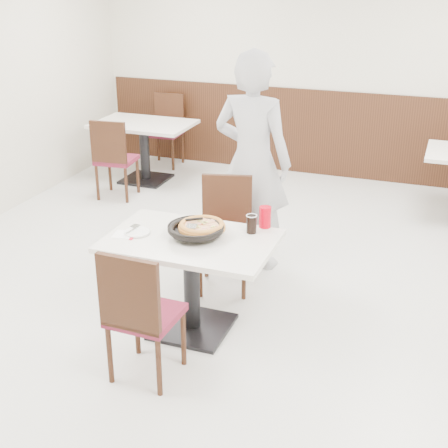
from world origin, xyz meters
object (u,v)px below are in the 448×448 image
(main_table, at_px, (192,285))
(bg_table_left, at_px, (145,152))
(red_cup, at_px, (265,217))
(bg_chair_left_far, at_px, (165,131))
(chair_far, at_px, (224,237))
(pizza_pan, at_px, (196,232))
(pizza, at_px, (202,227))
(bg_chair_left_near, at_px, (116,158))
(cola_glass, at_px, (252,225))
(side_plate, at_px, (137,232))
(diner_person, at_px, (252,162))
(chair_near, at_px, (145,312))

(main_table, distance_m, bg_table_left, 3.60)
(red_cup, xyz_separation_m, bg_chair_left_far, (-2.41, 3.33, -0.35))
(chair_far, distance_m, pizza_pan, 0.73)
(chair_far, bearing_deg, pizza, 81.12)
(chair_far, height_order, bg_chair_left_near, same)
(bg_table_left, bearing_deg, cola_glass, -50.39)
(red_cup, height_order, bg_chair_left_near, bg_chair_left_near)
(bg_chair_left_near, bearing_deg, bg_chair_left_far, 84.05)
(side_plate, xyz_separation_m, bg_table_left, (-1.53, 3.09, -0.38))
(diner_person, bearing_deg, side_plate, 75.82)
(bg_chair_left_far, bearing_deg, pizza_pan, 115.62)
(main_table, height_order, cola_glass, cola_glass)
(pizza_pan, relative_size, diner_person, 0.19)
(chair_near, relative_size, red_cup, 5.94)
(pizza, distance_m, side_plate, 0.48)
(chair_near, xyz_separation_m, bg_table_left, (-1.87, 3.65, -0.10))
(side_plate, distance_m, bg_chair_left_far, 4.09)
(bg_chair_left_near, bearing_deg, bg_table_left, 80.92)
(side_plate, distance_m, bg_table_left, 3.47)
(red_cup, bearing_deg, bg_table_left, 131.78)
(red_cup, bearing_deg, pizza_pan, -139.84)
(chair_near, distance_m, cola_glass, 1.03)
(side_plate, xyz_separation_m, bg_chair_left_near, (-1.56, 2.44, -0.28))
(bg_chair_left_near, bearing_deg, red_cup, -45.88)
(chair_far, height_order, diner_person, diner_person)
(main_table, bearing_deg, cola_glass, 33.57)
(cola_glass, relative_size, diner_person, 0.07)
(side_plate, bearing_deg, cola_glass, 21.16)
(chair_near, xyz_separation_m, red_cup, (0.50, 1.00, 0.35))
(chair_near, height_order, chair_far, same)
(bg_table_left, distance_m, bg_chair_left_far, 0.69)
(red_cup, bearing_deg, chair_near, -116.55)
(chair_near, xyz_separation_m, bg_chair_left_far, (-1.90, 4.33, 0.00))
(side_plate, height_order, diner_person, diner_person)
(chair_near, height_order, bg_table_left, chair_near)
(pizza, relative_size, red_cup, 2.15)
(pizza, bearing_deg, pizza_pan, -119.14)
(cola_glass, distance_m, bg_chair_left_far, 4.20)
(cola_glass, xyz_separation_m, red_cup, (0.06, 0.14, 0.02))
(bg_table_left, bearing_deg, red_cup, -48.22)
(diner_person, distance_m, bg_table_left, 2.74)
(side_plate, xyz_separation_m, bg_chair_left_far, (-1.57, 3.77, -0.28))
(bg_table_left, bearing_deg, diner_person, -41.99)
(chair_far, xyz_separation_m, bg_table_left, (-1.93, 2.34, -0.10))
(bg_chair_left_near, distance_m, bg_chair_left_far, 1.32)
(pizza_pan, distance_m, red_cup, 0.54)
(chair_near, bearing_deg, bg_chair_left_near, 124.14)
(red_cup, xyz_separation_m, diner_person, (-0.38, 0.86, 0.14))
(diner_person, bearing_deg, pizza_pan, 93.74)
(red_cup, relative_size, bg_chair_left_near, 0.17)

